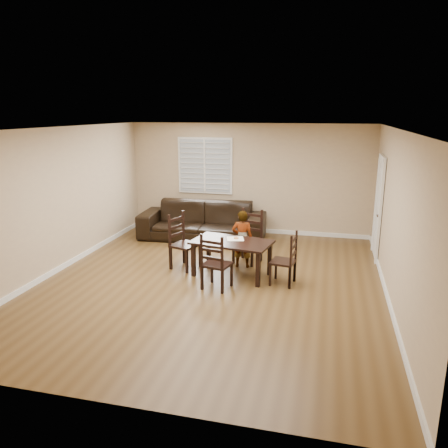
{
  "coord_description": "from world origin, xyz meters",
  "views": [
    {
      "loc": [
        1.96,
        -7.06,
        2.98
      ],
      "look_at": [
        0.15,
        0.35,
        1.0
      ],
      "focal_mm": 35.0,
      "sensor_mm": 36.0,
      "label": 1
    }
  ],
  "objects": [
    {
      "name": "napkin",
      "position": [
        0.31,
        0.57,
        0.67
      ],
      "size": [
        0.38,
        0.38,
        0.0
      ],
      "primitive_type": "cube",
      "rotation": [
        0.0,
        0.0,
        0.27
      ],
      "color": "white",
      "rests_on": "dining_table"
    },
    {
      "name": "chair_far",
      "position": [
        0.14,
        -0.34,
        0.45
      ],
      "size": [
        0.53,
        0.51,
        1.0
      ],
      "rotation": [
        0.0,
        0.0,
        2.92
      ],
      "color": "black",
      "rests_on": "ground"
    },
    {
      "name": "sofa",
      "position": [
        -0.94,
        2.66,
        0.43
      ],
      "size": [
        3.03,
        1.34,
        0.87
      ],
      "primitive_type": "imported",
      "rotation": [
        0.0,
        0.0,
        0.06
      ],
      "color": "black",
      "rests_on": "ground"
    },
    {
      "name": "chair_left",
      "position": [
        -0.81,
        0.63,
        0.49
      ],
      "size": [
        0.59,
        0.61,
        1.09
      ],
      "rotation": [
        0.0,
        0.0,
        1.24
      ],
      "color": "black",
      "rests_on": "ground"
    },
    {
      "name": "room",
      "position": [
        0.04,
        0.18,
        1.81
      ],
      "size": [
        6.04,
        7.04,
        2.72
      ],
      "color": "tan",
      "rests_on": "ground"
    },
    {
      "name": "chair_right",
      "position": [
        1.36,
        0.22,
        0.43
      ],
      "size": [
        0.46,
        0.48,
        0.95
      ],
      "rotation": [
        0.0,
        0.0,
        -1.72
      ],
      "color": "black",
      "rests_on": "ground"
    },
    {
      "name": "donut",
      "position": [
        0.33,
        0.57,
        0.69
      ],
      "size": [
        0.1,
        0.1,
        0.04
      ],
      "color": "#BE7744",
      "rests_on": "napkin"
    },
    {
      "name": "child",
      "position": [
        0.37,
        0.92,
        0.57
      ],
      "size": [
        0.43,
        0.29,
        1.14
      ],
      "primitive_type": "imported",
      "rotation": [
        0.0,
        0.0,
        3.19
      ],
      "color": "gray",
      "rests_on": "ground"
    },
    {
      "name": "dining_table",
      "position": [
        0.28,
        0.42,
        0.58
      ],
      "size": [
        1.55,
        1.05,
        0.67
      ],
      "rotation": [
        0.0,
        0.0,
        -0.18
      ],
      "color": "black",
      "rests_on": "ground"
    },
    {
      "name": "chair_near",
      "position": [
        0.46,
        1.33,
        0.49
      ],
      "size": [
        0.6,
        0.57,
        1.08
      ],
      "rotation": [
        0.0,
        0.0,
        -0.3
      ],
      "color": "black",
      "rests_on": "ground"
    },
    {
      "name": "ground",
      "position": [
        0.0,
        0.0,
        0.0
      ],
      "size": [
        7.0,
        7.0,
        0.0
      ],
      "primitive_type": "plane",
      "color": "brown",
      "rests_on": "ground"
    }
  ]
}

